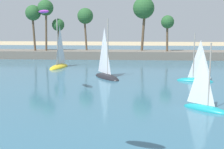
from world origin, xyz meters
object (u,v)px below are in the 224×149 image
sailboat_toward_headland (196,77)px  sailboat_far_left (59,63)px  kite_aloft_drifting_left (44,12)px  sailboat_near_shore (205,103)px  sailboat_mid_bay (106,72)px

sailboat_toward_headland → sailboat_far_left: bearing=150.5°
sailboat_far_left → kite_aloft_drifting_left: 23.17m
sailboat_near_shore → kite_aloft_drifting_left: (-16.42, 5.64, 8.58)m
sailboat_near_shore → sailboat_far_left: size_ratio=0.72×
sailboat_toward_headland → kite_aloft_drifting_left: bearing=-153.8°
sailboat_toward_headland → sailboat_far_left: size_ratio=0.76×
sailboat_mid_bay → sailboat_toward_headland: bearing=-9.4°
sailboat_far_left → sailboat_mid_bay: bearing=-47.9°
sailboat_near_shore → sailboat_mid_bay: (-10.45, 16.78, 0.22)m
sailboat_mid_bay → sailboat_far_left: sailboat_far_left is taller
sailboat_toward_headland → kite_aloft_drifting_left: (-18.43, -9.08, 8.54)m
sailboat_near_shore → kite_aloft_drifting_left: bearing=161.0°
sailboat_near_shore → sailboat_toward_headland: size_ratio=0.94×
sailboat_toward_headland → sailboat_far_left: sailboat_far_left is taller
kite_aloft_drifting_left → sailboat_near_shore: bearing=-139.4°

